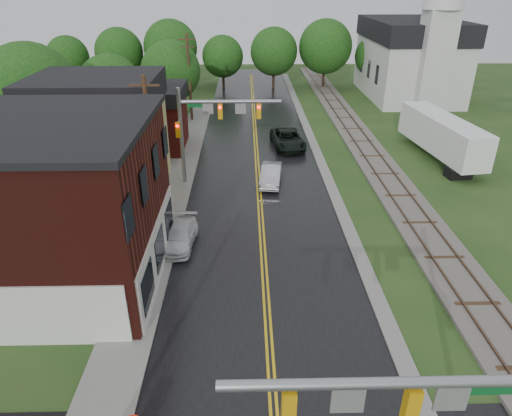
{
  "coord_description": "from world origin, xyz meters",
  "views": [
    {
      "loc": [
        -0.9,
        -4.98,
        14.01
      ],
      "look_at": [
        -0.43,
        15.73,
        3.5
      ],
      "focal_mm": 32.0,
      "sensor_mm": 36.0,
      "label": 1
    }
  ],
  "objects_px": {
    "utility_pole_c": "(189,76)",
    "tree_left_b": "(33,94)",
    "traffic_signal_far": "(210,119)",
    "sedan_silver": "(271,175)",
    "pickup_white": "(180,236)",
    "church": "(414,51)",
    "brick_building": "(8,205)",
    "semi_trailer": "(442,135)",
    "utility_pole_b": "(151,146)",
    "suv_dark": "(288,139)",
    "tree_left_c": "(112,87)",
    "tree_left_e": "(172,72)"
  },
  "relations": [
    {
      "from": "traffic_signal_far",
      "to": "tree_left_b",
      "type": "bearing_deg",
      "value": 161.19
    },
    {
      "from": "traffic_signal_far",
      "to": "sedan_silver",
      "type": "relative_size",
      "value": 1.75
    },
    {
      "from": "utility_pole_c",
      "to": "tree_left_b",
      "type": "bearing_deg",
      "value": -132.39
    },
    {
      "from": "utility_pole_b",
      "to": "tree_left_c",
      "type": "distance_m",
      "value": 19.24
    },
    {
      "from": "utility_pole_b",
      "to": "tree_left_b",
      "type": "height_order",
      "value": "tree_left_b"
    },
    {
      "from": "utility_pole_c",
      "to": "semi_trailer",
      "type": "height_order",
      "value": "utility_pole_c"
    },
    {
      "from": "traffic_signal_far",
      "to": "pickup_white",
      "type": "relative_size",
      "value": 1.79
    },
    {
      "from": "tree_left_e",
      "to": "semi_trailer",
      "type": "height_order",
      "value": "tree_left_e"
    },
    {
      "from": "brick_building",
      "to": "utility_pole_c",
      "type": "height_order",
      "value": "utility_pole_c"
    },
    {
      "from": "traffic_signal_far",
      "to": "utility_pole_b",
      "type": "distance_m",
      "value": 6.01
    },
    {
      "from": "brick_building",
      "to": "traffic_signal_far",
      "type": "height_order",
      "value": "brick_building"
    },
    {
      "from": "tree_left_b",
      "to": "semi_trailer",
      "type": "distance_m",
      "value": 33.66
    },
    {
      "from": "tree_left_b",
      "to": "tree_left_e",
      "type": "height_order",
      "value": "tree_left_b"
    },
    {
      "from": "sedan_silver",
      "to": "tree_left_b",
      "type": "bearing_deg",
      "value": 171.87
    },
    {
      "from": "church",
      "to": "tree_left_b",
      "type": "distance_m",
      "value": 43.7
    },
    {
      "from": "sedan_silver",
      "to": "pickup_white",
      "type": "xyz_separation_m",
      "value": [
        -5.74,
        -8.8,
        -0.1
      ]
    },
    {
      "from": "tree_left_b",
      "to": "tree_left_e",
      "type": "distance_m",
      "value": 16.67
    },
    {
      "from": "suv_dark",
      "to": "semi_trailer",
      "type": "distance_m",
      "value": 13.21
    },
    {
      "from": "traffic_signal_far",
      "to": "tree_left_e",
      "type": "xyz_separation_m",
      "value": [
        -5.38,
        18.9,
        -0.16
      ]
    },
    {
      "from": "pickup_white",
      "to": "utility_pole_c",
      "type": "bearing_deg",
      "value": 98.9
    },
    {
      "from": "utility_pole_b",
      "to": "tree_left_c",
      "type": "height_order",
      "value": "utility_pole_b"
    },
    {
      "from": "tree_left_e",
      "to": "pickup_white",
      "type": "height_order",
      "value": "tree_left_e"
    },
    {
      "from": "utility_pole_c",
      "to": "traffic_signal_far",
      "type": "bearing_deg",
      "value": -78.91
    },
    {
      "from": "brick_building",
      "to": "pickup_white",
      "type": "distance_m",
      "value": 8.97
    },
    {
      "from": "traffic_signal_far",
      "to": "utility_pole_c",
      "type": "relative_size",
      "value": 0.82
    },
    {
      "from": "semi_trailer",
      "to": "traffic_signal_far",
      "type": "bearing_deg",
      "value": -166.17
    },
    {
      "from": "pickup_white",
      "to": "semi_trailer",
      "type": "distance_m",
      "value": 24.66
    },
    {
      "from": "tree_left_c",
      "to": "utility_pole_b",
      "type": "bearing_deg",
      "value": -68.51
    },
    {
      "from": "utility_pole_b",
      "to": "tree_left_b",
      "type": "xyz_separation_m",
      "value": [
        -11.05,
        9.9,
        1.0
      ]
    },
    {
      "from": "brick_building",
      "to": "church",
      "type": "bearing_deg",
      "value": 50.02
    },
    {
      "from": "sedan_silver",
      "to": "pickup_white",
      "type": "bearing_deg",
      "value": -115.96
    },
    {
      "from": "pickup_white",
      "to": "semi_trailer",
      "type": "xyz_separation_m",
      "value": [
        20.42,
        13.74,
        1.56
      ]
    },
    {
      "from": "church",
      "to": "tree_left_c",
      "type": "distance_m",
      "value": 36.59
    },
    {
      "from": "sedan_silver",
      "to": "pickup_white",
      "type": "relative_size",
      "value": 1.02
    },
    {
      "from": "utility_pole_b",
      "to": "utility_pole_c",
      "type": "distance_m",
      "value": 22.0
    },
    {
      "from": "pickup_white",
      "to": "church",
      "type": "bearing_deg",
      "value": 59.77
    },
    {
      "from": "brick_building",
      "to": "suv_dark",
      "type": "bearing_deg",
      "value": 52.35
    },
    {
      "from": "tree_left_b",
      "to": "sedan_silver",
      "type": "bearing_deg",
      "value": -15.29
    },
    {
      "from": "church",
      "to": "sedan_silver",
      "type": "height_order",
      "value": "church"
    },
    {
      "from": "semi_trailer",
      "to": "brick_building",
      "type": "bearing_deg",
      "value": -149.29
    },
    {
      "from": "tree_left_c",
      "to": "semi_trailer",
      "type": "distance_m",
      "value": 30.68
    },
    {
      "from": "utility_pole_b",
      "to": "tree_left_b",
      "type": "distance_m",
      "value": 14.87
    },
    {
      "from": "sedan_silver",
      "to": "semi_trailer",
      "type": "bearing_deg",
      "value": 25.74
    },
    {
      "from": "traffic_signal_far",
      "to": "utility_pole_c",
      "type": "bearing_deg",
      "value": 101.09
    },
    {
      "from": "traffic_signal_far",
      "to": "tree_left_e",
      "type": "bearing_deg",
      "value": 105.89
    },
    {
      "from": "tree_left_e",
      "to": "sedan_silver",
      "type": "xyz_separation_m",
      "value": [
        9.79,
        -19.14,
        -4.12
      ]
    },
    {
      "from": "tree_left_e",
      "to": "pickup_white",
      "type": "xyz_separation_m",
      "value": [
        4.05,
        -27.94,
        -4.22
      ]
    },
    {
      "from": "utility_pole_b",
      "to": "pickup_white",
      "type": "relative_size",
      "value": 2.2
    },
    {
      "from": "utility_pole_c",
      "to": "sedan_silver",
      "type": "bearing_deg",
      "value": -65.81
    },
    {
      "from": "tree_left_e",
      "to": "sedan_silver",
      "type": "height_order",
      "value": "tree_left_e"
    }
  ]
}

